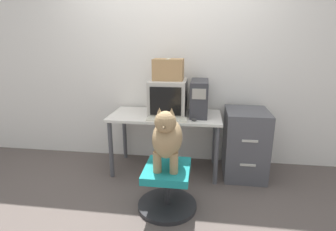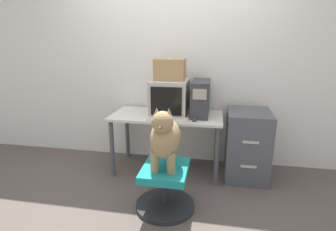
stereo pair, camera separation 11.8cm
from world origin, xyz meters
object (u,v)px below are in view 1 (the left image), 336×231
Objects in this scene: crt_monitor at (168,97)px; cardboard_box at (168,69)px; keyboard at (167,119)px; office_chair at (167,187)px; pc_tower at (199,98)px; filing_cabinet at (245,143)px; dog at (167,136)px.

crt_monitor is 1.40× the size of cardboard_box.
keyboard is 0.75m from office_chair.
crt_monitor is 0.99× the size of pc_tower.
keyboard is 0.56× the size of filing_cabinet.
cardboard_box is at bearing 90.00° from crt_monitor.
cardboard_box is at bearing -179.57° from pc_tower.
pc_tower is at bearing 0.43° from cardboard_box.
office_chair is at bearing -136.21° from filing_cabinet.
office_chair is 1.31m from cardboard_box.
pc_tower is at bearing 39.93° from keyboard.
keyboard is 0.75× the size of dog.
keyboard is at bearing -140.07° from pc_tower.
pc_tower is 0.89m from dog.
crt_monitor is 1.08m from office_chair.
filing_cabinet is at bearing 43.88° from dog.
filing_cabinet is 2.31× the size of cardboard_box.
filing_cabinet is at bearing 14.50° from keyboard.
cardboard_box is (0.00, 0.00, 0.32)m from crt_monitor.
crt_monitor is 1.08× the size of keyboard.
dog is 0.74× the size of filing_cabinet.
crt_monitor is 0.36m from pc_tower.
pc_tower is 0.76m from filing_cabinet.
filing_cabinet is at bearing -5.60° from pc_tower.
cardboard_box is at bearing 176.78° from filing_cabinet.
keyboard is at bearing 98.24° from office_chair.
keyboard is 0.55m from dog.
crt_monitor is at bearing 94.72° from keyboard.
office_chair is at bearing -81.76° from keyboard.
cardboard_box is at bearing 97.03° from office_chair.
dog is at bearing -107.34° from pc_tower.
pc_tower is 1.42× the size of cardboard_box.
cardboard_box reaches higher than keyboard.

